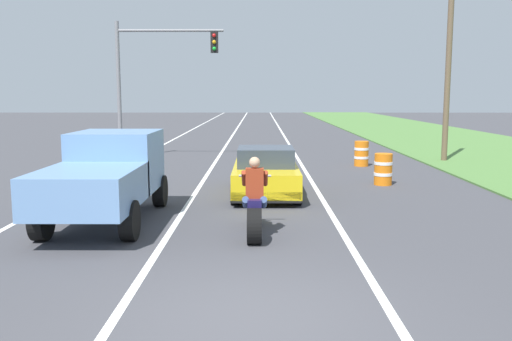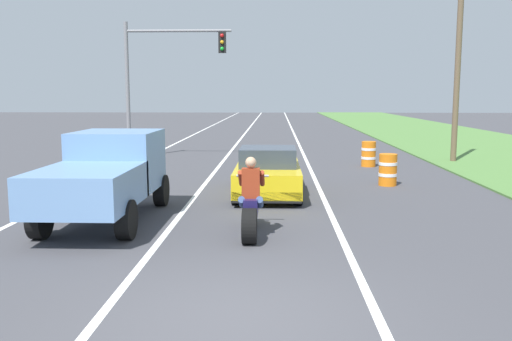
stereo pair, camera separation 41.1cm
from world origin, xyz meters
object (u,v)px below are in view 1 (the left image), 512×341
object	(u,v)px
sports_car_yellow	(266,173)
traffic_light_mast_near	(151,68)
pickup_truck_left_lane_light_blue	(107,173)
construction_barrel_nearest	(383,169)
construction_barrel_mid	(361,154)
motorcycle_with_rider	(255,207)

from	to	relation	value
sports_car_yellow	traffic_light_mast_near	world-z (taller)	traffic_light_mast_near
sports_car_yellow	pickup_truck_left_lane_light_blue	world-z (taller)	pickup_truck_left_lane_light_blue
sports_car_yellow	construction_barrel_nearest	world-z (taller)	sports_car_yellow
pickup_truck_left_lane_light_blue	construction_barrel_mid	size ratio (longest dim) A/B	4.80
sports_car_yellow	traffic_light_mast_near	size ratio (longest dim) A/B	0.72
pickup_truck_left_lane_light_blue	traffic_light_mast_near	world-z (taller)	traffic_light_mast_near
motorcycle_with_rider	construction_barrel_mid	size ratio (longest dim) A/B	2.21
sports_car_yellow	pickup_truck_left_lane_light_blue	xyz separation A→B (m)	(-3.60, -3.46, 0.48)
motorcycle_with_rider	sports_car_yellow	size ratio (longest dim) A/B	0.51
pickup_truck_left_lane_light_blue	construction_barrel_nearest	xyz separation A→B (m)	(7.36, 5.13, -0.60)
sports_car_yellow	traffic_light_mast_near	xyz separation A→B (m)	(-4.91, 8.79, 3.38)
traffic_light_mast_near	construction_barrel_nearest	bearing A→B (deg)	-39.38
construction_barrel_mid	motorcycle_with_rider	bearing A→B (deg)	-110.87
construction_barrel_nearest	construction_barrel_mid	size ratio (longest dim) A/B	1.00
sports_car_yellow	construction_barrel_mid	distance (m)	7.42
traffic_light_mast_near	sports_car_yellow	bearing A→B (deg)	-60.81
pickup_truck_left_lane_light_blue	construction_barrel_mid	distance (m)	12.33
pickup_truck_left_lane_light_blue	construction_barrel_nearest	bearing A→B (deg)	34.89
motorcycle_with_rider	construction_barrel_mid	world-z (taller)	motorcycle_with_rider
construction_barrel_nearest	pickup_truck_left_lane_light_blue	bearing A→B (deg)	-145.11
motorcycle_with_rider	sports_car_yellow	world-z (taller)	motorcycle_with_rider
pickup_truck_left_lane_light_blue	construction_barrel_nearest	size ratio (longest dim) A/B	4.80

